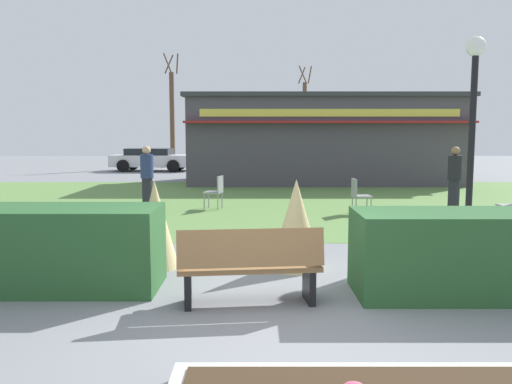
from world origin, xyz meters
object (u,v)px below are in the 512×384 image
cafe_chair_east (356,193)px  person_standing (452,179)px  lamppost_mid (470,113)px  parked_car_center_slot (244,159)px  cafe_chair_west (512,202)px  parked_car_west_slot (149,159)px  trash_bin (40,265)px  cafe_chair_center (214,189)px  food_kiosk (320,139)px  tree_left_bg (170,117)px  person_strolling (145,178)px  tree_right_bg (302,120)px  park_bench (248,266)px

cafe_chair_east → person_standing: (2.46, 0.16, 0.33)m
lamppost_mid → parked_car_center_slot: bearing=104.0°
cafe_chair_west → parked_car_west_slot: size_ratio=0.21×
trash_bin → cafe_chair_center: bearing=77.3°
trash_bin → food_kiosk: 16.08m
cafe_chair_center → tree_left_bg: (-3.85, 17.13, 2.39)m
parked_car_west_slot → parked_car_center_slot: 5.03m
cafe_chair_center → person_strolling: bearing=-175.2°
tree_right_bg → trash_bin: bearing=-101.7°
cafe_chair_east → tree_right_bg: 22.35m
trash_bin → parked_car_west_slot: size_ratio=0.18×
lamppost_mid → food_kiosk: lamppost_mid is taller
food_kiosk → tree_right_bg: bearing=87.8°
cafe_chair_center → tree_left_bg: 17.72m
person_standing → parked_car_center_slot: 15.67m
lamppost_mid → tree_left_bg: (-8.91, 21.31, 0.52)m
cafe_chair_center → parked_car_west_slot: bearing=107.8°
food_kiosk → parked_car_west_slot: size_ratio=2.55×
cafe_chair_center → tree_right_bg: (4.29, 21.37, 2.30)m
parked_car_center_slot → tree_right_bg: (3.75, 7.41, 2.18)m
cafe_chair_center → parked_car_west_slot: parked_car_west_slot is taller
cafe_chair_east → trash_bin: bearing=-129.0°
cafe_chair_west → tree_left_bg: 22.48m
parked_car_west_slot → person_strolling: bearing=-79.3°
parked_car_west_slot → food_kiosk: bearing=-37.3°
tree_left_bg → parked_car_west_slot: bearing=-101.3°
cafe_chair_west → person_strolling: 8.86m
trash_bin → cafe_chair_west: (8.38, 4.83, 0.15)m
tree_left_bg → park_bench: bearing=-79.0°
food_kiosk → parked_car_center_slot: 7.16m
cafe_chair_center → lamppost_mid: bearing=-39.5°
tree_left_bg → parked_car_center_slot: bearing=-35.8°
cafe_chair_east → person_strolling: size_ratio=0.53×
cafe_chair_center → tree_left_bg: bearing=102.7°
tree_left_bg → cafe_chair_center: bearing=-77.3°
person_strolling → tree_right_bg: tree_right_bg is taller
trash_bin → tree_right_bg: tree_right_bg is taller
person_standing → cafe_chair_center: bearing=-101.5°
parked_car_center_slot → person_strolling: bearing=-99.4°
cafe_chair_east → tree_left_bg: 19.62m
food_kiosk → parked_car_center_slot: size_ratio=2.52×
tree_left_bg → tree_right_bg: (8.15, 4.24, -0.09)m
lamppost_mid → trash_bin: size_ratio=5.03×
trash_bin → person_strolling: person_strolling is taller
parked_car_west_slot → cafe_chair_east: bearing=-61.3°
person_standing → parked_car_west_slot: person_standing is taller
food_kiosk → parked_car_center_slot: food_kiosk is taller
lamppost_mid → tree_left_bg: size_ratio=0.58×
parked_car_west_slot → tree_left_bg: tree_left_bg is taller
tree_right_bg → parked_car_west_slot: bearing=-139.8°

